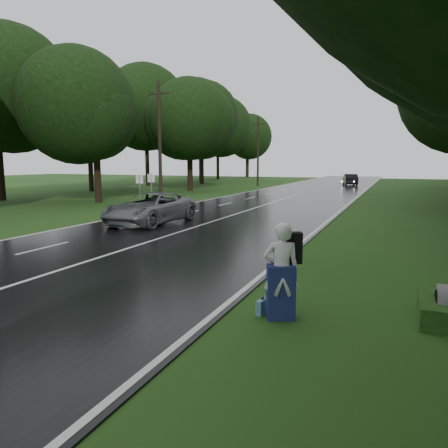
% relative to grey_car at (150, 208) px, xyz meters
% --- Properties ---
extents(ground, '(160.00, 160.00, 0.00)m').
position_rel_grey_car_xyz_m(ground, '(2.72, -9.01, -0.86)').
color(ground, '#204314').
rests_on(ground, ground).
extents(road, '(12.00, 140.00, 0.04)m').
position_rel_grey_car_xyz_m(road, '(2.72, 10.99, -0.84)').
color(road, black).
rests_on(road, ground).
extents(lane_center, '(0.12, 140.00, 0.01)m').
position_rel_grey_car_xyz_m(lane_center, '(2.72, 10.99, -0.82)').
color(lane_center, silver).
rests_on(lane_center, road).
extents(grey_car, '(2.93, 6.00, 1.64)m').
position_rel_grey_car_xyz_m(grey_car, '(0.00, 0.00, 0.00)').
color(grey_car, '#55595B').
rests_on(grey_car, road).
extents(far_car, '(2.67, 5.01, 1.57)m').
position_rel_grey_car_xyz_m(far_car, '(5.72, 42.27, -0.04)').
color(far_car, black).
rests_on(far_car, road).
extents(hitchhiker, '(0.88, 0.86, 2.05)m').
position_rel_grey_car_xyz_m(hitchhiker, '(9.87, -10.41, 0.09)').
color(hitchhiker, silver).
rests_on(hitchhiker, ground).
extents(suitcase, '(0.19, 0.46, 0.32)m').
position_rel_grey_car_xyz_m(suitcase, '(9.43, -10.30, -0.70)').
color(suitcase, teal).
rests_on(suitcase, ground).
extents(utility_pole_mid, '(1.80, 0.28, 9.54)m').
position_rel_grey_car_xyz_m(utility_pole_mid, '(-5.78, 10.60, -0.86)').
color(utility_pole_mid, black).
rests_on(utility_pole_mid, ground).
extents(utility_pole_far, '(1.80, 0.28, 9.20)m').
position_rel_grey_car_xyz_m(utility_pole_far, '(-5.78, 35.89, -0.86)').
color(utility_pole_far, black).
rests_on(utility_pole_far, ground).
extents(road_sign_a, '(0.57, 0.10, 2.37)m').
position_rel_grey_car_xyz_m(road_sign_a, '(-4.48, 5.70, -0.86)').
color(road_sign_a, white).
rests_on(road_sign_a, ground).
extents(road_sign_b, '(0.57, 0.10, 2.39)m').
position_rel_grey_car_xyz_m(road_sign_b, '(-4.48, 7.17, -0.86)').
color(road_sign_b, white).
rests_on(road_sign_b, ground).
extents(tree_left_d, '(8.07, 8.07, 12.61)m').
position_rel_grey_car_xyz_m(tree_left_d, '(-10.53, 8.71, -0.86)').
color(tree_left_d, black).
rests_on(tree_left_d, ground).
extents(tree_left_e, '(8.70, 8.70, 13.59)m').
position_rel_grey_car_xyz_m(tree_left_e, '(-10.12, 24.22, -0.86)').
color(tree_left_e, black).
rests_on(tree_left_e, ground).
extents(tree_left_f, '(11.28, 11.28, 17.62)m').
position_rel_grey_car_xyz_m(tree_left_f, '(-15.10, 37.72, -0.86)').
color(tree_left_f, black).
rests_on(tree_left_f, ground).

